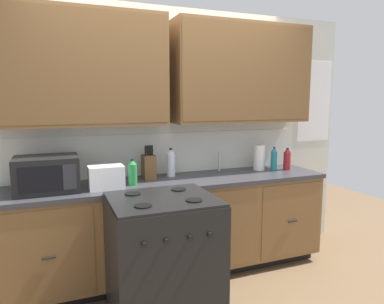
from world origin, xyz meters
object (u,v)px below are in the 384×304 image
object	(u,v)px
bottle_red	(287,159)
bottle_teal	(274,159)
microwave	(47,174)
bottle_green	(132,172)
stove_range	(163,260)
bottle_clear	(171,163)
toaster	(106,177)
paper_towel_roll	(259,157)
knife_block	(149,166)

from	to	relation	value
bottle_red	bottle_teal	bearing A→B (deg)	176.52
microwave	bottle_green	bearing A→B (deg)	-2.77
stove_range	bottle_green	bearing A→B (deg)	99.28
bottle_green	bottle_clear	bearing A→B (deg)	27.09
toaster	paper_towel_roll	size ratio (longest dim) A/B	1.08
paper_towel_roll	bottle_clear	bearing A→B (deg)	177.69
toaster	knife_block	size ratio (longest dim) A/B	0.90
knife_block	bottle_red	world-z (taller)	knife_block
knife_block	bottle_red	size ratio (longest dim) A/B	1.36
toaster	bottle_green	world-z (taller)	bottle_green
stove_range	bottle_teal	xyz separation A→B (m)	(1.39, 0.65, 0.56)
bottle_teal	bottle_clear	xyz separation A→B (m)	(-1.07, 0.13, 0.01)
bottle_green	toaster	bearing A→B (deg)	-167.46
paper_towel_roll	bottle_green	distance (m)	1.37
toaster	paper_towel_roll	distance (m)	1.61
stove_range	toaster	size ratio (longest dim) A/B	3.39
knife_block	paper_towel_roll	size ratio (longest dim) A/B	1.19
bottle_clear	toaster	bearing A→B (deg)	-157.76
stove_range	bottle_red	xyz separation A→B (m)	(1.54, 0.64, 0.55)
microwave	bottle_teal	world-z (taller)	microwave
microwave	bottle_red	xyz separation A→B (m)	(2.31, 0.04, -0.03)
microwave	bottle_green	distance (m)	0.68
microwave	bottle_green	size ratio (longest dim) A/B	2.14
stove_range	toaster	distance (m)	0.81
bottle_red	bottle_green	world-z (taller)	bottle_red
stove_range	bottle_red	size ratio (longest dim) A/B	4.17
microwave	paper_towel_roll	bearing A→B (deg)	3.95
bottle_red	bottle_clear	xyz separation A→B (m)	(-1.22, 0.14, 0.02)
bottle_red	bottle_teal	world-z (taller)	bottle_teal
toaster	paper_towel_roll	world-z (taller)	paper_towel_roll
toaster	stove_range	bearing A→B (deg)	-58.35
bottle_clear	bottle_green	xyz separation A→B (m)	(-0.41, -0.21, -0.02)
stove_range	bottle_clear	world-z (taller)	bottle_clear
toaster	bottle_teal	bearing A→B (deg)	4.43
toaster	knife_block	bearing A→B (deg)	29.37
toaster	bottle_clear	bearing A→B (deg)	22.24
knife_block	paper_towel_roll	bearing A→B (deg)	-0.61
knife_block	bottle_teal	bearing A→B (deg)	-4.62
microwave	bottle_green	xyz separation A→B (m)	(0.67, -0.03, -0.03)
bottle_red	bottle_clear	distance (m)	1.23
bottle_clear	bottle_green	size ratio (longest dim) A/B	1.20
toaster	bottle_red	xyz separation A→B (m)	(1.86, 0.12, 0.02)
bottle_red	bottle_green	distance (m)	1.64
stove_range	toaster	bearing A→B (deg)	121.65
bottle_red	bottle_clear	world-z (taller)	bottle_clear
paper_towel_roll	toaster	bearing A→B (deg)	-171.99
bottle_teal	knife_block	bearing A→B (deg)	175.38
knife_block	bottle_green	size ratio (longest dim) A/B	1.38
bottle_clear	bottle_green	world-z (taller)	bottle_clear
bottle_clear	paper_towel_roll	bearing A→B (deg)	-2.31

